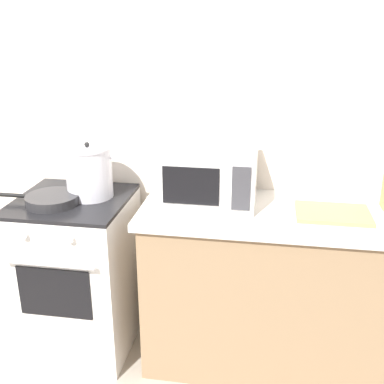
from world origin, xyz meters
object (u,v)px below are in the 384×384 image
at_px(stove, 78,273).
at_px(cutting_board, 333,213).
at_px(stock_pot, 89,172).
at_px(microwave, 208,175).
at_px(frying_pan, 51,199).

bearing_deg(stove, cutting_board, 0.05).
height_order(stock_pot, microwave, stock_pot).
height_order(stove, stock_pot, stock_pot).
relative_size(stove, frying_pan, 1.93).
xyz_separation_m(stove, microwave, (0.73, 0.08, 0.61)).
relative_size(stock_pot, cutting_board, 0.93).
height_order(stock_pot, frying_pan, stock_pot).
xyz_separation_m(frying_pan, microwave, (0.80, 0.16, 0.12)).
bearing_deg(cutting_board, stock_pot, 177.47).
height_order(stove, frying_pan, frying_pan).
bearing_deg(microwave, frying_pan, -168.47).
bearing_deg(stock_pot, microwave, 1.90).
distance_m(stock_pot, microwave, 0.64).
xyz_separation_m(stock_pot, microwave, (0.64, 0.02, 0.01)).
distance_m(stove, stock_pot, 0.61).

